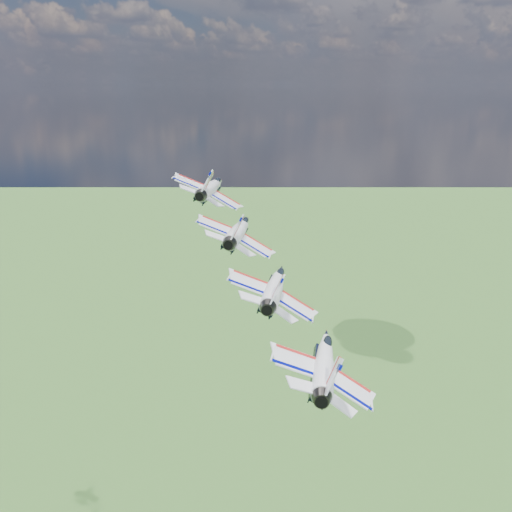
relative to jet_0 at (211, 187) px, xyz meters
The scene contains 4 objects.
jet_0 is the anchor object (origin of this frame).
jet_1 12.92m from the jet_0, 41.21° to the right, with size 10.50×15.55×4.65m, color silver, non-canonical shape.
jet_2 25.83m from the jet_0, 41.21° to the right, with size 10.50×15.55×4.65m, color silver, non-canonical shape.
jet_3 38.75m from the jet_0, 41.21° to the right, with size 10.50×15.55×4.65m, color silver, non-canonical shape.
Camera 1 is at (33.55, -48.54, 172.29)m, focal length 40.00 mm.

